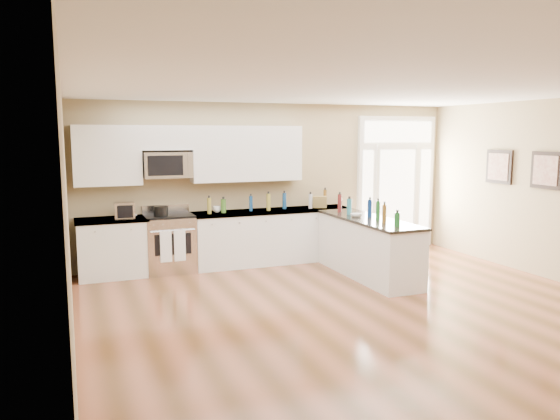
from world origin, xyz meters
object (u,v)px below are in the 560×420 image
Objects in this scene: peninsula_cabinet at (368,249)px; stockpot at (161,211)px; kitchen_range at (170,243)px; toaster_oven at (124,211)px.

stockpot is at bearing 155.94° from peninsula_cabinet.
toaster_oven is (-0.71, -0.10, 0.59)m from kitchen_range.
toaster_oven is (-3.60, 1.34, 0.64)m from peninsula_cabinet.
kitchen_range is 0.93m from toaster_oven.
kitchen_range reaches higher than peninsula_cabinet.
toaster_oven is at bearing 159.52° from peninsula_cabinet.
kitchen_range is (-2.89, 1.45, 0.04)m from peninsula_cabinet.
kitchen_range is at bearing 34.86° from stockpot.
kitchen_range is at bearing 153.39° from peninsula_cabinet.
stockpot is 0.76× the size of toaster_oven.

